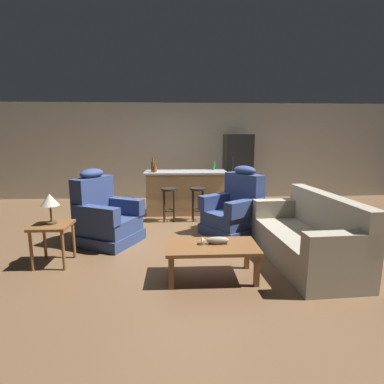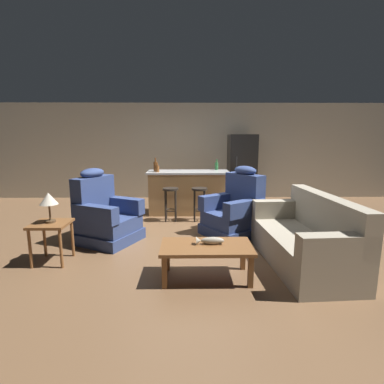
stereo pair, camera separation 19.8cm
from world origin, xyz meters
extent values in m
plane|color=brown|center=(0.00, 0.00, 0.00)|extent=(12.00, 12.00, 0.00)
cube|color=#A89E89|center=(0.00, 3.12, 1.30)|extent=(12.00, 0.05, 2.60)
cube|color=brown|center=(0.22, -1.83, 0.40)|extent=(1.10, 0.60, 0.04)
cube|color=brown|center=(-0.27, -2.07, 0.19)|extent=(0.06, 0.06, 0.38)
cube|color=brown|center=(0.71, -2.07, 0.19)|extent=(0.06, 0.06, 0.38)
cube|color=brown|center=(-0.27, -1.59, 0.19)|extent=(0.06, 0.06, 0.38)
cube|color=brown|center=(0.71, -1.59, 0.19)|extent=(0.06, 0.06, 0.38)
cube|color=#4C3823|center=(0.29, -1.79, 0.43)|extent=(0.22, 0.07, 0.01)
ellipsoid|color=#9E937F|center=(0.29, -1.79, 0.46)|extent=(0.28, 0.09, 0.09)
cone|color=#9E937F|center=(0.12, -1.79, 0.46)|extent=(0.06, 0.10, 0.10)
cube|color=#9E937F|center=(1.51, -1.43, 0.10)|extent=(0.95, 1.95, 0.20)
cube|color=#9E937F|center=(1.51, -1.43, 0.31)|extent=(0.95, 1.95, 0.22)
cube|color=#9E937F|center=(1.83, -1.41, 0.68)|extent=(0.31, 1.91, 0.52)
cube|color=#9E937F|center=(1.56, -2.28, 0.56)|extent=(0.85, 0.25, 0.28)
cube|color=#9E937F|center=(1.46, -0.58, 0.56)|extent=(0.85, 0.25, 0.28)
cube|color=navy|center=(-1.30, -0.51, 0.09)|extent=(1.13, 1.13, 0.18)
cube|color=navy|center=(-1.30, -0.51, 0.30)|extent=(1.05, 1.03, 0.24)
cube|color=navy|center=(-1.56, -0.38, 0.74)|extent=(0.55, 0.78, 0.64)
ellipsoid|color=navy|center=(-1.56, -0.38, 1.12)|extent=(0.44, 0.53, 0.16)
cube|color=navy|center=(-1.13, -0.23, 0.55)|extent=(0.79, 0.52, 0.26)
cube|color=navy|center=(-1.42, -0.82, 0.55)|extent=(0.79, 0.52, 0.26)
cube|color=navy|center=(0.75, -0.21, 0.09)|extent=(1.17, 1.17, 0.18)
cube|color=navy|center=(0.75, -0.21, 0.30)|extent=(1.09, 1.07, 0.24)
cube|color=navy|center=(1.00, -0.04, 0.74)|extent=(0.63, 0.76, 0.64)
ellipsoid|color=navy|center=(1.00, -0.04, 1.12)|extent=(0.48, 0.53, 0.16)
cube|color=navy|center=(0.92, -0.49, 0.55)|extent=(0.76, 0.60, 0.26)
cube|color=navy|center=(0.55, 0.05, 0.55)|extent=(0.76, 0.60, 0.26)
cube|color=brown|center=(-1.87, -1.32, 0.54)|extent=(0.48, 0.48, 0.04)
cylinder|color=brown|center=(-2.07, -1.52, 0.26)|extent=(0.04, 0.04, 0.52)
cylinder|color=brown|center=(-1.67, -1.52, 0.26)|extent=(0.04, 0.04, 0.52)
cylinder|color=brown|center=(-2.07, -1.12, 0.26)|extent=(0.04, 0.04, 0.52)
cylinder|color=brown|center=(-1.67, -1.12, 0.26)|extent=(0.04, 0.04, 0.52)
cylinder|color=#4C3823|center=(-1.87, -1.30, 0.58)|extent=(0.14, 0.14, 0.03)
cylinder|color=#4C3823|center=(-1.87, -1.30, 0.70)|extent=(0.02, 0.02, 0.22)
cone|color=#BCB29E|center=(-1.87, -1.30, 0.89)|extent=(0.24, 0.24, 0.16)
cube|color=#AD7F4C|center=(0.00, 1.35, 0.45)|extent=(1.71, 0.63, 0.91)
cube|color=#B2B2B2|center=(0.00, 1.35, 0.93)|extent=(1.80, 0.70, 0.04)
cylinder|color=black|center=(-0.36, 0.72, 0.66)|extent=(0.32, 0.32, 0.04)
torus|color=black|center=(-0.36, 0.72, 0.22)|extent=(0.23, 0.23, 0.02)
cylinder|color=black|center=(-0.46, 0.62, 0.32)|extent=(0.04, 0.04, 0.64)
cylinder|color=black|center=(-0.26, 0.62, 0.32)|extent=(0.04, 0.04, 0.64)
cylinder|color=black|center=(-0.46, 0.82, 0.32)|extent=(0.04, 0.04, 0.64)
cylinder|color=black|center=(-0.26, 0.82, 0.32)|extent=(0.04, 0.04, 0.64)
cylinder|color=black|center=(0.23, 0.72, 0.66)|extent=(0.32, 0.32, 0.04)
torus|color=black|center=(0.23, 0.72, 0.22)|extent=(0.23, 0.23, 0.02)
cylinder|color=black|center=(0.13, 0.62, 0.32)|extent=(0.04, 0.04, 0.64)
cylinder|color=black|center=(0.33, 0.62, 0.32)|extent=(0.04, 0.04, 0.64)
cylinder|color=black|center=(0.13, 0.82, 0.32)|extent=(0.04, 0.04, 0.64)
cylinder|color=black|center=(0.33, 0.82, 0.32)|extent=(0.04, 0.04, 0.64)
cube|color=black|center=(1.40, 2.55, 0.88)|extent=(0.70, 0.66, 1.76)
cylinder|color=#333338|center=(1.21, 2.20, 0.97)|extent=(0.02, 0.02, 0.50)
cylinder|color=#2D6B38|center=(0.65, 1.62, 1.03)|extent=(0.08, 0.08, 0.17)
cylinder|color=#2D6B38|center=(0.65, 1.62, 1.16)|extent=(0.03, 0.03, 0.07)
cylinder|color=brown|center=(-0.66, 1.19, 1.02)|extent=(0.08, 0.08, 0.14)
cylinder|color=brown|center=(-0.66, 1.19, 1.12)|extent=(0.03, 0.03, 0.06)
cylinder|color=brown|center=(-0.71, 1.30, 1.06)|extent=(0.09, 0.09, 0.21)
cylinder|color=brown|center=(-0.71, 1.30, 1.21)|extent=(0.03, 0.03, 0.09)
camera|label=1|loc=(-0.20, -5.23, 1.71)|focal=28.00mm
camera|label=2|loc=(-0.01, -5.24, 1.71)|focal=28.00mm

